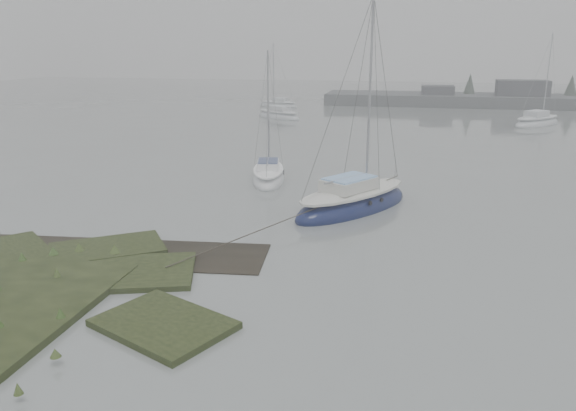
{
  "coord_description": "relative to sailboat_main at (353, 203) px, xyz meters",
  "views": [
    {
      "loc": [
        6.7,
        -13.22,
        7.38
      ],
      "look_at": [
        2.59,
        5.84,
        1.8
      ],
      "focal_mm": 35.0,
      "sensor_mm": 36.0,
      "label": 1
    }
  ],
  "objects": [
    {
      "name": "ground",
      "position": [
        -4.36,
        18.01,
        -0.32
      ],
      "size": [
        160.0,
        160.0,
        0.0
      ],
      "primitive_type": "plane",
      "color": "slate",
      "rests_on": "ground"
    },
    {
      "name": "sailboat_main",
      "position": [
        0.0,
        0.0,
        0.0
      ],
      "size": [
        6.06,
        7.4,
        10.3
      ],
      "rotation": [
        0.0,
        0.0,
        -0.59
      ],
      "color": "#0E153E",
      "rests_on": "ground"
    },
    {
      "name": "sailboat_far_c",
      "position": [
        -13.62,
        43.35,
        -0.1
      ],
      "size": [
        5.31,
        2.96,
        7.12
      ],
      "rotation": [
        0.0,
        0.0,
        1.3
      ],
      "color": "#B3B8BE",
      "rests_on": "ground"
    },
    {
      "name": "sailboat_far_a",
      "position": [
        -11.09,
        32.49,
        -0.06
      ],
      "size": [
        5.93,
        4.83,
        8.25
      ],
      "rotation": [
        0.0,
        0.0,
        0.99
      ],
      "color": "silver",
      "rests_on": "ground"
    },
    {
      "name": "sailboat_far_b",
      "position": [
        14.32,
        32.29,
        -0.04
      ],
      "size": [
        5.9,
        6.26,
        9.15
      ],
      "rotation": [
        0.0,
        0.0,
        -0.73
      ],
      "color": "silver",
      "rests_on": "ground"
    },
    {
      "name": "sailboat_white",
      "position": [
        -5.29,
        4.91,
        -0.08
      ],
      "size": [
        2.88,
        5.7,
        7.69
      ],
      "rotation": [
        0.0,
        0.0,
        0.21
      ],
      "color": "silver",
      "rests_on": "ground"
    }
  ]
}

